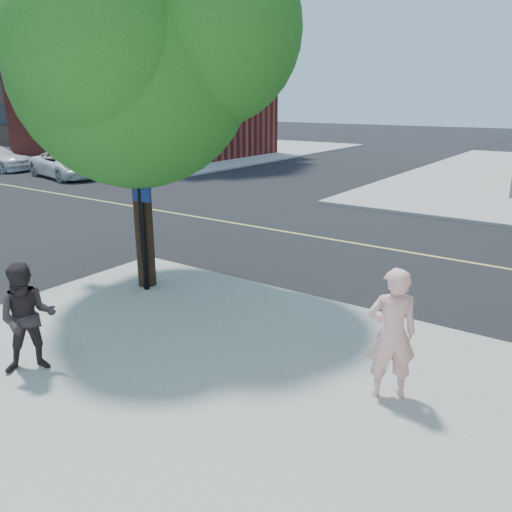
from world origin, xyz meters
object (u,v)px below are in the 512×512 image
Objects in this scene: street_tree at (137,35)px; car_a at (67,165)px; pedestrian at (28,318)px; man_on_phone at (391,334)px; signal_pole at (68,114)px.

street_tree reaches higher than car_a.
pedestrian is 21.06m from car_a.
man_on_phone is 0.24× the size of street_tree.
car_a is (-16.80, 12.69, -0.27)m from pedestrian.
pedestrian is at bearing -116.19° from car_a.
pedestrian is 0.21× the size of street_tree.
man_on_phone is at bearing -5.65° from signal_pole.
car_a is (-13.58, 9.37, -2.96)m from signal_pole.
signal_pole is 16.76m from car_a.
street_tree is at bearing 7.52° from signal_pole.
car_a is at bearing 90.89° from pedestrian.
street_tree reaches higher than man_on_phone.
signal_pole is at bearing 82.02° from pedestrian.
street_tree is at bearing 56.32° from pedestrian.
car_a is at bearing 149.63° from street_tree.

